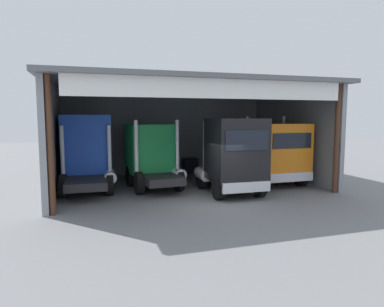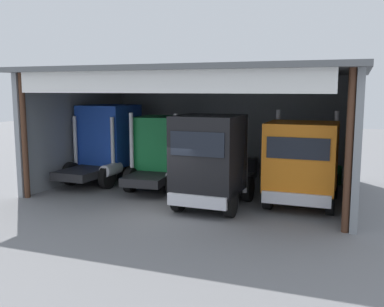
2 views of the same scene
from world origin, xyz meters
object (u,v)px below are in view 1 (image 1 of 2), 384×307
Objects in this scene: truck_black_center_bay at (233,155)px; oil_drum at (251,164)px; truck_green_center_left_bay at (152,154)px; tool_cart at (190,166)px; truck_blue_left_bay at (87,151)px; truck_orange_yard_outside at (274,152)px.

truck_black_center_bay is 7.74m from oil_drum.
truck_green_center_left_bay reaches higher than tool_cart.
tool_cart is (6.38, 3.26, -1.48)m from truck_blue_left_bay.
oil_drum is (7.54, 3.54, -1.31)m from truck_green_center_left_bay.
oil_drum is 0.88× the size of tool_cart.
truck_black_center_bay reaches higher than tool_cart.
truck_black_center_bay is 3.55m from truck_orange_yard_outside.
truck_green_center_left_bay is 0.84× the size of truck_orange_yard_outside.
oil_drum is 4.36m from tool_cart.
truck_blue_left_bay is 0.92× the size of truck_orange_yard_outside.
truck_orange_yard_outside is (6.48, -1.19, 0.00)m from truck_green_center_left_bay.
truck_blue_left_bay is at bearing -9.80° from truck_orange_yard_outside.
truck_orange_yard_outside is 5.35× the size of tool_cart.
truck_orange_yard_outside is (9.68, -1.61, -0.22)m from truck_blue_left_bay.
truck_black_center_bay is 0.96× the size of truck_orange_yard_outside.
truck_black_center_bay is (3.30, -2.78, 0.12)m from truck_green_center_left_bay.
truck_black_center_bay is at bearing -24.47° from truck_blue_left_bay.
truck_green_center_left_bay is at bearing -5.75° from truck_blue_left_bay.
oil_drum is (10.74, 3.12, -1.53)m from truck_blue_left_bay.
truck_orange_yard_outside is at bearing -14.88° from truck_green_center_left_bay.
truck_black_center_bay reaches higher than truck_green_center_left_bay.
oil_drum is at bearing -122.70° from truck_black_center_bay.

